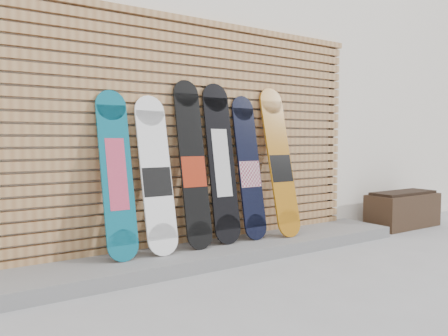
{
  "coord_description": "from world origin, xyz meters",
  "views": [
    {
      "loc": [
        -2.18,
        -2.76,
        1.12
      ],
      "look_at": [
        0.14,
        0.75,
        0.85
      ],
      "focal_mm": 35.0,
      "sensor_mm": 36.0,
      "label": 1
    }
  ],
  "objects_px": {
    "snowboard_1": "(156,175)",
    "snowboard_3": "(221,163)",
    "planter_box": "(403,210)",
    "snowboard_5": "(280,162)",
    "snowboard_0": "(117,174)",
    "snowboard_4": "(249,168)",
    "snowboard_2": "(193,165)"
  },
  "relations": [
    {
      "from": "snowboard_4",
      "to": "planter_box",
      "type": "bearing_deg",
      "value": -4.28
    },
    {
      "from": "snowboard_1",
      "to": "snowboard_2",
      "type": "relative_size",
      "value": 0.89
    },
    {
      "from": "planter_box",
      "to": "snowboard_0",
      "type": "height_order",
      "value": "snowboard_0"
    },
    {
      "from": "snowboard_0",
      "to": "snowboard_3",
      "type": "xyz_separation_m",
      "value": [
        1.06,
        0.01,
        0.06
      ]
    },
    {
      "from": "snowboard_2",
      "to": "snowboard_3",
      "type": "height_order",
      "value": "snowboard_2"
    },
    {
      "from": "planter_box",
      "to": "snowboard_4",
      "type": "distance_m",
      "value": 2.42
    },
    {
      "from": "snowboard_2",
      "to": "snowboard_4",
      "type": "height_order",
      "value": "snowboard_2"
    },
    {
      "from": "planter_box",
      "to": "snowboard_1",
      "type": "relative_size",
      "value": 0.73
    },
    {
      "from": "snowboard_1",
      "to": "snowboard_3",
      "type": "height_order",
      "value": "snowboard_3"
    },
    {
      "from": "snowboard_0",
      "to": "snowboard_2",
      "type": "relative_size",
      "value": 0.91
    },
    {
      "from": "snowboard_3",
      "to": "snowboard_5",
      "type": "distance_m",
      "value": 0.71
    },
    {
      "from": "snowboard_1",
      "to": "snowboard_3",
      "type": "distance_m",
      "value": 0.71
    },
    {
      "from": "snowboard_3",
      "to": "snowboard_1",
      "type": "bearing_deg",
      "value": -178.09
    },
    {
      "from": "snowboard_2",
      "to": "snowboard_5",
      "type": "height_order",
      "value": "snowboard_2"
    },
    {
      "from": "planter_box",
      "to": "snowboard_5",
      "type": "xyz_separation_m",
      "value": [
        -1.97,
        0.13,
        0.66
      ]
    },
    {
      "from": "planter_box",
      "to": "snowboard_4",
      "type": "xyz_separation_m",
      "value": [
        -2.34,
        0.17,
        0.61
      ]
    },
    {
      "from": "snowboard_1",
      "to": "snowboard_4",
      "type": "bearing_deg",
      "value": 1.01
    },
    {
      "from": "planter_box",
      "to": "snowboard_3",
      "type": "xyz_separation_m",
      "value": [
        -2.67,
        0.18,
        0.67
      ]
    },
    {
      "from": "snowboard_0",
      "to": "snowboard_2",
      "type": "bearing_deg",
      "value": -0.29
    },
    {
      "from": "snowboard_3",
      "to": "snowboard_4",
      "type": "distance_m",
      "value": 0.34
    },
    {
      "from": "snowboard_1",
      "to": "snowboard_3",
      "type": "bearing_deg",
      "value": 1.91
    },
    {
      "from": "snowboard_3",
      "to": "snowboard_4",
      "type": "bearing_deg",
      "value": -0.87
    },
    {
      "from": "snowboard_1",
      "to": "snowboard_2",
      "type": "xyz_separation_m",
      "value": [
        0.38,
        0.01,
        0.08
      ]
    },
    {
      "from": "snowboard_0",
      "to": "snowboard_4",
      "type": "relative_size",
      "value": 0.98
    },
    {
      "from": "snowboard_0",
      "to": "snowboard_1",
      "type": "distance_m",
      "value": 0.36
    },
    {
      "from": "snowboard_2",
      "to": "snowboard_5",
      "type": "bearing_deg",
      "value": -2.04
    },
    {
      "from": "snowboard_3",
      "to": "snowboard_0",
      "type": "bearing_deg",
      "value": -179.36
    },
    {
      "from": "snowboard_1",
      "to": "snowboard_2",
      "type": "height_order",
      "value": "snowboard_2"
    },
    {
      "from": "snowboard_1",
      "to": "snowboard_5",
      "type": "relative_size",
      "value": 0.9
    },
    {
      "from": "snowboard_3",
      "to": "snowboard_4",
      "type": "relative_size",
      "value": 1.07
    },
    {
      "from": "planter_box",
      "to": "snowboard_1",
      "type": "distance_m",
      "value": 3.43
    },
    {
      "from": "snowboard_0",
      "to": "snowboard_1",
      "type": "height_order",
      "value": "snowboard_0"
    }
  ]
}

